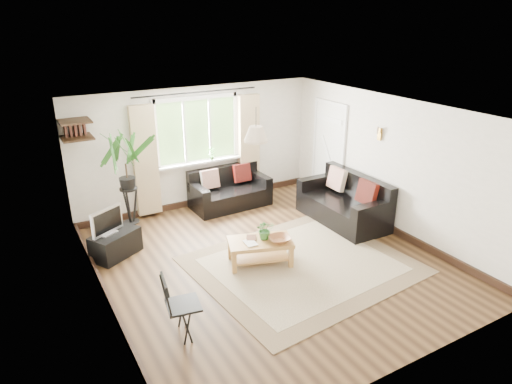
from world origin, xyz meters
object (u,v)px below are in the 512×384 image
sofa_back (230,189)px  sofa_right (343,201)px  coffee_table (260,252)px  palm_stand (128,184)px  folding_chair (183,306)px  tv_stand (116,244)px

sofa_back → sofa_right: (1.51, -1.70, 0.05)m
coffee_table → palm_stand: size_ratio=0.54×
sofa_right → coffee_table: 2.23m
sofa_back → folding_chair: (-2.30, -3.31, 0.05)m
sofa_right → palm_stand: bearing=-113.0°
sofa_back → tv_stand: 2.70m
sofa_right → folding_chair: (-3.81, -1.61, -0.00)m
sofa_back → sofa_right: 2.28m
sofa_back → sofa_right: size_ratio=0.88×
coffee_table → palm_stand: 2.65m
folding_chair → sofa_back: bearing=-25.2°
sofa_back → tv_stand: sofa_back is taller
sofa_back → tv_stand: bearing=-161.8°
palm_stand → sofa_back: bearing=5.2°
sofa_back → palm_stand: size_ratio=0.85×
tv_stand → palm_stand: size_ratio=0.42×
palm_stand → folding_chair: bearing=-94.2°
sofa_back → coffee_table: sofa_back is taller
sofa_right → folding_chair: sofa_right is taller
palm_stand → coffee_table: bearing=-55.6°
sofa_back → coffee_table: 2.38m
coffee_table → palm_stand: bearing=124.4°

